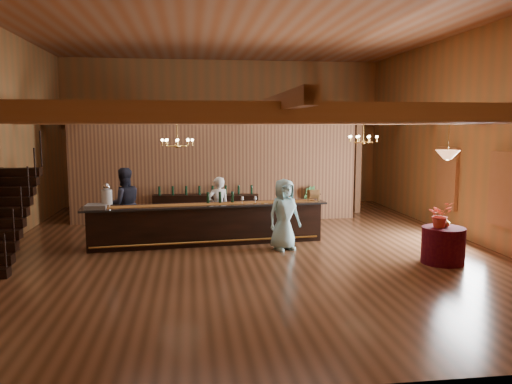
{
  "coord_description": "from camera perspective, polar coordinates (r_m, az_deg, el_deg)",
  "views": [
    {
      "loc": [
        -1.31,
        -12.26,
        3.0
      ],
      "look_at": [
        0.37,
        0.46,
        1.32
      ],
      "focal_mm": 35.0,
      "sensor_mm": 36.0,
      "label": 1
    }
  ],
  "objects": [
    {
      "name": "beam_grid",
      "position": [
        12.84,
        -1.71,
        8.55
      ],
      "size": [
        11.9,
        13.9,
        0.39
      ],
      "color": "brown",
      "rests_on": "wall_left"
    },
    {
      "name": "bartender",
      "position": [
        13.57,
        -4.32,
        -1.74
      ],
      "size": [
        0.69,
        0.55,
        1.66
      ],
      "primitive_type": "imported",
      "rotation": [
        0.0,
        0.0,
        3.42
      ],
      "color": "white",
      "rests_on": "floor"
    },
    {
      "name": "table_flowers",
      "position": [
        11.63,
        20.29,
        -2.45
      ],
      "size": [
        0.62,
        0.57,
        0.57
      ],
      "primitive_type": "imported",
      "rotation": [
        0.0,
        0.0,
        0.29
      ],
      "color": "#DC432D",
      "rests_on": "round_table"
    },
    {
      "name": "round_table",
      "position": [
        11.81,
        20.6,
        -5.72
      ],
      "size": [
        0.93,
        0.93,
        0.8
      ],
      "primitive_type": "cylinder",
      "color": "#4C0A0F",
      "rests_on": "floor"
    },
    {
      "name": "beverage_dispenser",
      "position": [
        12.71,
        -16.68,
        -0.43
      ],
      "size": [
        0.26,
        0.26,
        0.6
      ],
      "color": "silver",
      "rests_on": "tasting_bar"
    },
    {
      "name": "backbar_shelf",
      "position": [
        15.57,
        -5.71,
        -1.97
      ],
      "size": [
        3.28,
        0.95,
        0.91
      ],
      "primitive_type": "cube",
      "rotation": [
        0.0,
        0.0,
        -0.14
      ],
      "color": "black",
      "rests_on": "floor"
    },
    {
      "name": "support_posts",
      "position": [
        11.92,
        -1.18,
        0.73
      ],
      "size": [
        9.2,
        10.2,
        3.2
      ],
      "color": "brown",
      "rests_on": "floor"
    },
    {
      "name": "pendant_lamp",
      "position": [
        11.53,
        21.06,
        4.01
      ],
      "size": [
        0.52,
        0.52,
        0.9
      ],
      "color": "#C38E3C",
      "rests_on": "beam_grid"
    },
    {
      "name": "chandelier_left",
      "position": [
        12.94,
        -8.98,
        5.65
      ],
      "size": [
        0.8,
        0.8,
        0.75
      ],
      "color": "#C38E3C",
      "rests_on": "beam_grid"
    },
    {
      "name": "wall_right",
      "position": [
        14.28,
        23.38,
        5.87
      ],
      "size": [
        0.1,
        14.0,
        5.5
      ],
      "primitive_type": "cube",
      "color": "#965D2F",
      "rests_on": "floor"
    },
    {
      "name": "bar_bottle_0",
      "position": [
        12.88,
        -5.51,
        -0.67
      ],
      "size": [
        0.07,
        0.07,
        0.3
      ],
      "primitive_type": "cylinder",
      "color": "black",
      "rests_on": "tasting_bar"
    },
    {
      "name": "wall_front",
      "position": [
        5.43,
        6.45,
        4.79
      ],
      "size": [
        12.0,
        0.1,
        5.5
      ],
      "primitive_type": "cube",
      "color": "#965D2F",
      "rests_on": "floor"
    },
    {
      "name": "backroom_boxes",
      "position": [
        17.96,
        -4.23,
        -0.45
      ],
      "size": [
        4.1,
        0.6,
        1.1
      ],
      "color": "black",
      "rests_on": "floor"
    },
    {
      "name": "guest",
      "position": [
        12.19,
        3.22,
        -2.58
      ],
      "size": [
        1.0,
        0.83,
        1.75
      ],
      "primitive_type": "imported",
      "rotation": [
        0.0,
        0.0,
        0.37
      ],
      "color": "#9FD8DD",
      "rests_on": "floor"
    },
    {
      "name": "ceiling",
      "position": [
        12.59,
        -1.5,
        18.93
      ],
      "size": [
        14.0,
        14.0,
        0.0
      ],
      "primitive_type": "plane",
      "rotation": [
        3.14,
        0.0,
        0.0
      ],
      "color": "brown",
      "rests_on": "wall_back"
    },
    {
      "name": "window_right_front",
      "position": [
        12.98,
        26.52,
        0.27
      ],
      "size": [
        0.12,
        1.05,
        1.75
      ],
      "primitive_type": "cube",
      "color": "white",
      "rests_on": "wall_right"
    },
    {
      "name": "bar_bottle_2",
      "position": [
        12.97,
        -2.72,
        -0.58
      ],
      "size": [
        0.07,
        0.07,
        0.3
      ],
      "primitive_type": "cylinder",
      "color": "black",
      "rests_on": "tasting_bar"
    },
    {
      "name": "staircase",
      "position": [
        12.41,
        -26.95,
        -2.62
      ],
      "size": [
        1.0,
        2.8,
        2.0
      ],
      "color": "black",
      "rests_on": "floor"
    },
    {
      "name": "staff_second",
      "position": [
        13.63,
        -14.85,
        -1.35
      ],
      "size": [
        1.14,
        1.02,
        1.93
      ],
      "primitive_type": "imported",
      "rotation": [
        0.0,
        0.0,
        3.5
      ],
      "color": "#232534",
      "rests_on": "floor"
    },
    {
      "name": "floor_plant",
      "position": [
        16.25,
        5.79,
        -1.2
      ],
      "size": [
        0.62,
        0.5,
        1.12
      ],
      "primitive_type": "imported",
      "rotation": [
        0.0,
        0.0,
        0.01
      ],
      "color": "#31632F",
      "rests_on": "floor"
    },
    {
      "name": "chandelier_right",
      "position": [
        13.87,
        12.17,
        5.98
      ],
      "size": [
        0.8,
        0.8,
        0.68
      ],
      "color": "#C38E3C",
      "rests_on": "beam_grid"
    },
    {
      "name": "tasting_bar",
      "position": [
        12.86,
        -5.54,
        -3.65
      ],
      "size": [
        6.25,
        1.37,
        1.05
      ],
      "rotation": [
        0.0,
        0.0,
        0.09
      ],
      "color": "black",
      "rests_on": "floor"
    },
    {
      "name": "window_right_back",
      "position": [
        15.19,
        21.05,
        1.5
      ],
      "size": [
        0.12,
        1.05,
        1.75
      ],
      "primitive_type": "cube",
      "color": "white",
      "rests_on": "wall_right"
    },
    {
      "name": "bar_bottle_1",
      "position": [
        12.92,
        -4.14,
        -0.62
      ],
      "size": [
        0.07,
        0.07,
        0.3
      ],
      "primitive_type": "cylinder",
      "color": "black",
      "rests_on": "tasting_bar"
    },
    {
      "name": "floor",
      "position": [
        12.69,
        -1.41,
        -6.2
      ],
      "size": [
        14.0,
        14.0,
        0.0
      ],
      "primitive_type": "plane",
      "color": "brown",
      "rests_on": "ground"
    },
    {
      "name": "table_vase",
      "position": [
        11.77,
        20.85,
        -2.96
      ],
      "size": [
        0.18,
        0.18,
        0.33
      ],
      "primitive_type": "imported",
      "rotation": [
        0.0,
        0.0,
        0.13
      ],
      "color": "#C38E3C",
      "rests_on": "round_table"
    },
    {
      "name": "partition_wall",
      "position": [
        15.85,
        -4.59,
        2.2
      ],
      "size": [
        9.0,
        0.18,
        3.1
      ],
      "primitive_type": "cube",
      "color": "brown",
      "rests_on": "floor"
    },
    {
      "name": "glass_rack_tray",
      "position": [
        12.67,
        -17.78,
        -1.58
      ],
      "size": [
        0.5,
        0.5,
        0.1
      ],
      "primitive_type": "cube",
      "color": "gray",
      "rests_on": "tasting_bar"
    },
    {
      "name": "wall_back",
      "position": [
        19.31,
        -3.68,
        6.72
      ],
      "size": [
        12.0,
        0.1,
        5.5
      ],
      "primitive_type": "cube",
      "color": "#965D2F",
      "rests_on": "floor"
    },
    {
      "name": "raffle_drum",
      "position": [
        13.36,
        6.58,
        -0.27
      ],
      "size": [
        0.34,
        0.24,
        0.3
      ],
      "color": "brown",
      "rests_on": "tasting_bar"
    }
  ]
}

